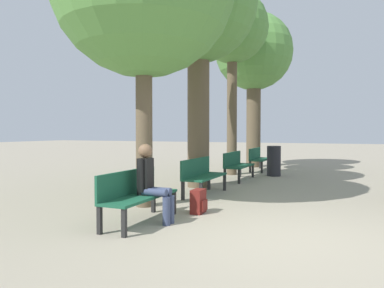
{
  "coord_description": "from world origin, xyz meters",
  "views": [
    {
      "loc": [
        0.91,
        -4.95,
        1.42
      ],
      "look_at": [
        -2.63,
        3.34,
        1.11
      ],
      "focal_mm": 35.0,
      "sensor_mm": 36.0,
      "label": 1
    }
  ],
  "objects": [
    {
      "name": "bench_row_1",
      "position": [
        -2.16,
        2.76,
        0.47
      ],
      "size": [
        0.49,
        1.61,
        0.81
      ],
      "color": "#195138",
      "rests_on": "ground_plane"
    },
    {
      "name": "backpack",
      "position": [
        -1.51,
        1.0,
        0.2
      ],
      "size": [
        0.22,
        0.32,
        0.41
      ],
      "color": "maroon",
      "rests_on": "ground_plane"
    },
    {
      "name": "bench_row_0",
      "position": [
        -2.16,
        0.0,
        0.47
      ],
      "size": [
        0.49,
        1.61,
        0.81
      ],
      "color": "#195138",
      "rests_on": "ground_plane"
    },
    {
      "name": "bench_row_3",
      "position": [
        -2.16,
        8.28,
        0.47
      ],
      "size": [
        0.49,
        1.61,
        0.81
      ],
      "color": "#195138",
      "rests_on": "ground_plane"
    },
    {
      "name": "bench_row_2",
      "position": [
        -2.16,
        5.52,
        0.47
      ],
      "size": [
        0.49,
        1.61,
        0.81
      ],
      "color": "#195138",
      "rests_on": "ground_plane"
    },
    {
      "name": "tree_row_1",
      "position": [
        -2.68,
        3.85,
        4.52
      ],
      "size": [
        2.96,
        2.96,
        6.12
      ],
      "color": "brown",
      "rests_on": "ground_plane"
    },
    {
      "name": "ground_plane",
      "position": [
        0.0,
        0.0,
        0.0
      ],
      "size": [
        80.0,
        80.0,
        0.0
      ],
      "primitive_type": "plane",
      "color": "gray"
    },
    {
      "name": "person_seated",
      "position": [
        -1.93,
        0.11,
        0.65
      ],
      "size": [
        0.57,
        0.32,
        1.22
      ],
      "color": "#384260",
      "rests_on": "ground_plane"
    },
    {
      "name": "tree_row_3",
      "position": [
        -2.68,
        9.62,
        4.45
      ],
      "size": [
        3.03,
        3.03,
        6.07
      ],
      "color": "brown",
      "rests_on": "ground_plane"
    },
    {
      "name": "trash_bin",
      "position": [
        -1.35,
        6.91,
        0.47
      ],
      "size": [
        0.43,
        0.43,
        0.95
      ],
      "color": "#232328",
      "rests_on": "ground_plane"
    },
    {
      "name": "tree_row_2",
      "position": [
        -2.68,
        6.73,
        4.69
      ],
      "size": [
        2.32,
        2.32,
        5.94
      ],
      "color": "brown",
      "rests_on": "ground_plane"
    }
  ]
}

